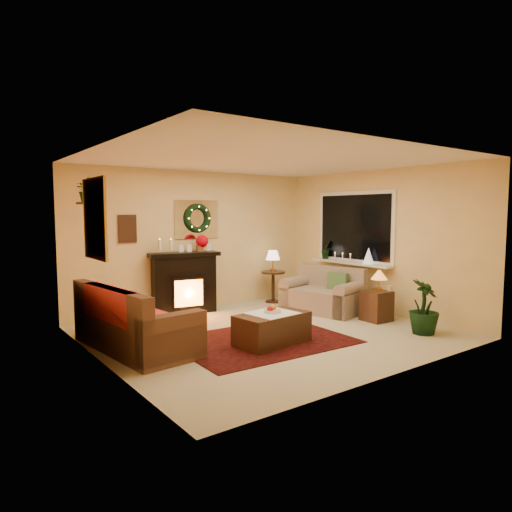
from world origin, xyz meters
TOP-DOWN VIEW (x-y plane):
  - floor at (0.00, 0.00)m, footprint 5.00×5.00m
  - ceiling at (0.00, 0.00)m, footprint 5.00×5.00m
  - wall_back at (0.00, 2.25)m, footprint 5.00×5.00m
  - wall_front at (0.00, -2.25)m, footprint 5.00×5.00m
  - wall_left at (-2.50, 0.00)m, footprint 4.50×4.50m
  - wall_right at (2.50, 0.00)m, footprint 4.50×4.50m
  - area_rug at (-0.36, -0.27)m, footprint 2.48×1.90m
  - sofa at (-1.93, 0.45)m, footprint 1.10×2.10m
  - red_throw at (-1.97, 0.59)m, footprint 0.77×1.26m
  - fireplace at (-0.40, 2.04)m, footprint 1.18×0.55m
  - poinsettia at (-0.03, 1.99)m, footprint 0.23×0.23m
  - mantel_candle_a at (-0.85, 2.04)m, footprint 0.06×0.06m
  - mantel_candle_b at (-0.66, 1.98)m, footprint 0.06×0.06m
  - mantel_mirror at (0.00, 2.23)m, footprint 0.92×0.02m
  - wreath at (0.00, 2.19)m, footprint 0.55×0.11m
  - wall_art at (-1.35, 2.23)m, footprint 0.32×0.03m
  - gold_mirror at (-2.48, 0.30)m, footprint 0.03×0.84m
  - hanging_plant at (-2.34, 1.05)m, footprint 0.33×0.28m
  - loveseat at (1.69, 0.60)m, footprint 1.11×1.56m
  - window_frame at (2.48, 0.55)m, footprint 0.03×1.86m
  - window_glass at (2.47, 0.55)m, footprint 0.02×1.70m
  - window_sill at (2.38, 0.55)m, footprint 0.22×1.86m
  - mini_tree at (2.39, 0.12)m, footprint 0.20×0.20m
  - sill_plant at (2.41, 1.23)m, footprint 0.27×0.21m
  - side_table_round at (1.53, 1.85)m, footprint 0.65×0.65m
  - lamp_cream at (1.51, 1.83)m, footprint 0.28×0.28m
  - end_table_square at (1.94, -0.45)m, footprint 0.43×0.43m
  - lamp_tiffany at (1.97, -0.47)m, footprint 0.27×0.27m
  - coffee_table at (-0.34, -0.49)m, footprint 1.08×0.67m
  - fruit_bowl at (-0.32, -0.47)m, footprint 0.24×0.24m
  - floor_palm at (1.84, -1.41)m, footprint 1.78×1.78m

SIDE VIEW (x-z plane):
  - floor at x=0.00m, z-range 0.00..0.00m
  - area_rug at x=-0.36m, z-range 0.00..0.01m
  - coffee_table at x=-0.34m, z-range -0.01..0.43m
  - end_table_square at x=1.94m, z-range 0.01..0.53m
  - side_table_round at x=1.53m, z-range 0.01..0.64m
  - loveseat at x=1.69m, z-range 0.01..0.83m
  - sofa at x=-1.93m, z-range 0.00..0.86m
  - floor_palm at x=1.84m, z-range -0.78..1.68m
  - fruit_bowl at x=-0.32m, z-range 0.42..0.48m
  - red_throw at x=-1.97m, z-range 0.45..0.46m
  - fireplace at x=-0.40m, z-range 0.03..1.07m
  - lamp_tiffany at x=1.97m, z-range 0.54..0.95m
  - window_sill at x=2.38m, z-range 0.85..0.89m
  - lamp_cream at x=1.51m, z-range 0.66..1.10m
  - mini_tree at x=2.39m, z-range 0.89..1.19m
  - sill_plant at x=2.41m, z-range 0.84..1.33m
  - mantel_candle_a at x=-0.85m, z-range 1.16..1.36m
  - mantel_candle_b at x=-0.66m, z-range 1.17..1.35m
  - wall_back at x=0.00m, z-range 1.30..1.30m
  - wall_front at x=0.00m, z-range 1.30..1.30m
  - wall_left at x=-2.50m, z-range 1.30..1.30m
  - wall_right at x=2.50m, z-range 1.30..1.30m
  - poinsettia at x=-0.03m, z-range 1.19..1.41m
  - wall_art at x=-1.35m, z-range 1.31..1.79m
  - window_frame at x=2.48m, z-range 0.87..2.23m
  - window_glass at x=2.47m, z-range 0.94..2.16m
  - mantel_mirror at x=0.00m, z-range 1.34..2.06m
  - wreath at x=0.00m, z-range 1.44..2.00m
  - gold_mirror at x=-2.48m, z-range 1.25..2.25m
  - hanging_plant at x=-2.34m, z-range 1.79..2.15m
  - ceiling at x=0.00m, z-range 2.60..2.60m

